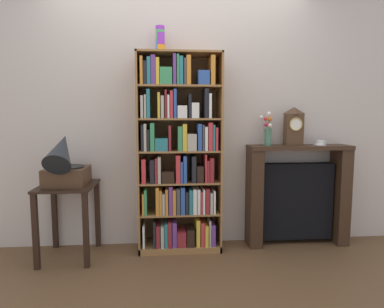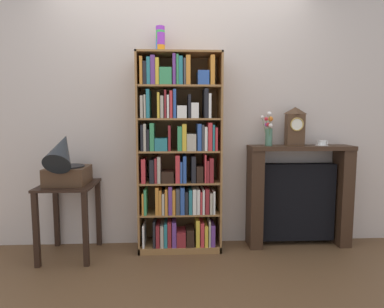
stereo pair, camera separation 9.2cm
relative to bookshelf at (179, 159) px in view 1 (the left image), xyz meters
The scene contains 10 objects.
ground_plane 0.90m from the bookshelf, 89.08° to the right, with size 7.56×6.40×0.02m, color brown.
wall_back 0.50m from the bookshelf, 67.98° to the left, with size 4.56×0.08×2.66m, color beige.
bookshelf is the anchor object (origin of this frame).
cup_stack 1.11m from the bookshelf, 161.68° to the left, with size 0.08×0.08×0.25m.
side_table_left 1.08m from the bookshelf, behind, with size 0.47×0.54×0.67m.
gramophone 1.02m from the bookshelf, behind, with size 0.35×0.52×0.53m.
fireplace_mantel 1.24m from the bookshelf, ahead, with size 1.00×0.27×1.00m.
mantel_clock 1.16m from the bookshelf, ahead, with size 0.17×0.11×0.37m.
flower_vase 0.90m from the bookshelf, ahead, with size 0.13×0.17×0.33m.
teacup_with_saucer 1.40m from the bookshelf, ahead, with size 0.13×0.13×0.05m.
Camera 1 is at (-0.13, -2.94, 1.27)m, focal length 30.71 mm.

